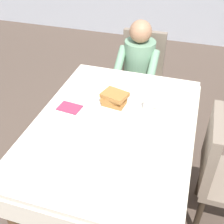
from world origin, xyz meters
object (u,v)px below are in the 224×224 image
object	(u,v)px
chair_diner	(141,71)
spoon_near_edge	(103,131)
diner_person	(138,66)
knife_right_of_plate	(138,111)
cup_coffee	(149,104)
chair_right_side	(221,169)
fork_left_of_plate	(90,102)
dining_table_main	(113,133)
breakfast_stack	(114,98)
plate_breakfast	(114,105)

from	to	relation	value
chair_diner	spoon_near_edge	xyz separation A→B (m)	(0.01, -1.27, 0.21)
diner_person	spoon_near_edge	bearing A→B (deg)	90.62
knife_right_of_plate	cup_coffee	bearing A→B (deg)	-51.73
chair_diner	cup_coffee	world-z (taller)	chair_diner
cup_coffee	chair_diner	bearing A→B (deg)	105.12
chair_right_side	spoon_near_edge	bearing A→B (deg)	-82.78
knife_right_of_plate	spoon_near_edge	distance (m)	0.34
chair_right_side	fork_left_of_plate	xyz separation A→B (m)	(-1.02, 0.19, 0.21)
diner_person	cup_coffee	distance (m)	0.82
cup_coffee	dining_table_main	bearing A→B (deg)	-129.61
dining_table_main	chair_right_side	bearing A→B (deg)	0.00
chair_right_side	breakfast_stack	bearing A→B (deg)	-104.01
chair_diner	chair_right_side	xyz separation A→B (m)	(0.82, -1.17, 0.00)
chair_right_side	plate_breakfast	bearing A→B (deg)	-104.14
breakfast_stack	fork_left_of_plate	distance (m)	0.20
dining_table_main	spoon_near_edge	world-z (taller)	spoon_near_edge
dining_table_main	plate_breakfast	distance (m)	0.24
chair_diner	spoon_near_edge	size ratio (longest dim) A/B	6.20
cup_coffee	fork_left_of_plate	world-z (taller)	cup_coffee
diner_person	spoon_near_edge	world-z (taller)	diner_person
cup_coffee	plate_breakfast	bearing A→B (deg)	-172.54
spoon_near_edge	diner_person	bearing A→B (deg)	103.78
chair_diner	cup_coffee	distance (m)	0.99
plate_breakfast	cup_coffee	bearing A→B (deg)	7.46
dining_table_main	cup_coffee	size ratio (longest dim) A/B	13.49
fork_left_of_plate	spoon_near_edge	distance (m)	0.36
diner_person	spoon_near_edge	size ratio (longest dim) A/B	7.47
chair_right_side	cup_coffee	distance (m)	0.67
breakfast_stack	spoon_near_edge	xyz separation A→B (m)	(0.02, -0.31, -0.06)
chair_right_side	plate_breakfast	size ratio (longest dim) A/B	3.32
plate_breakfast	knife_right_of_plate	world-z (taller)	plate_breakfast
diner_person	fork_left_of_plate	xyz separation A→B (m)	(-0.20, -0.83, 0.07)
plate_breakfast	chair_diner	bearing A→B (deg)	89.69
diner_person	breakfast_stack	size ratio (longest dim) A/B	5.28
knife_right_of_plate	spoon_near_edge	size ratio (longest dim) A/B	1.33
fork_left_of_plate	dining_table_main	bearing A→B (deg)	-132.96
breakfast_stack	plate_breakfast	bearing A→B (deg)	79.66
plate_breakfast	fork_left_of_plate	bearing A→B (deg)	-173.99
chair_diner	diner_person	size ratio (longest dim) A/B	0.83
diner_person	cup_coffee	world-z (taller)	diner_person
dining_table_main	chair_diner	distance (m)	1.18
chair_diner	spoon_near_edge	bearing A→B (deg)	90.54
plate_breakfast	cup_coffee	size ratio (longest dim) A/B	2.48
dining_table_main	diner_person	world-z (taller)	diner_person
chair_right_side	spoon_near_edge	distance (m)	0.84
dining_table_main	breakfast_stack	size ratio (longest dim) A/B	7.19
dining_table_main	breakfast_stack	world-z (taller)	breakfast_stack
cup_coffee	spoon_near_edge	distance (m)	0.42
dining_table_main	knife_right_of_plate	world-z (taller)	knife_right_of_plate
cup_coffee	knife_right_of_plate	distance (m)	0.09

